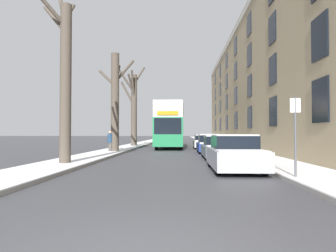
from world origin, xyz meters
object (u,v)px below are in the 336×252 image
Objects in this scene: bare_tree_left_2 at (134,106)px; oncoming_van at (168,135)px; bare_tree_left_0 at (65,75)px; bare_tree_left_1 at (115,100)px; parked_car_3 at (203,142)px; double_decker_bus at (170,124)px; parked_car_1 at (217,148)px; street_sign_post at (295,133)px; pedestrian_left_sidewalk at (110,141)px; parked_car_0 at (234,154)px; parked_car_2 at (209,144)px.

oncoming_van is at bearing 77.74° from bare_tree_left_2.
bare_tree_left_0 is 1.08× the size of bare_tree_left_1.
oncoming_van is at bearing 82.93° from bare_tree_left_1.
parked_car_3 is (7.35, -2.79, -3.86)m from bare_tree_left_2.
parked_car_3 is (7.19, 6.92, -3.45)m from bare_tree_left_1.
parked_car_3 is (3.29, -0.99, -1.84)m from double_decker_bus.
parked_car_1 is 1.61× the size of street_sign_post.
street_sign_post reaches higher than pedestrian_left_sidewalk.
parked_car_0 is at bearing -55.43° from bare_tree_left_1.
bare_tree_left_1 is at bearing 124.57° from parked_car_0.
pedestrian_left_sidewalk is at bearing -136.23° from parked_car_3.
street_sign_post is at bearing -57.00° from bare_tree_left_1.
parked_car_3 is at bearing 93.95° from street_sign_post.
bare_tree_left_2 is 2.17× the size of parked_car_2.
bare_tree_left_0 is 0.90× the size of bare_tree_left_2.
bare_tree_left_1 is at bearing -116.26° from double_decker_bus.
oncoming_van is at bearing 84.40° from bare_tree_left_0.
parked_car_1 is at bearing -159.53° from pedestrian_left_sidewalk.
bare_tree_left_1 is 2.93× the size of street_sign_post.
parked_car_1 is 0.86× the size of oncoming_van.
bare_tree_left_0 is at bearing -103.69° from double_decker_bus.
parked_car_0 reaches higher than parked_car_3.
parked_car_3 is 17.86m from oncoming_van.
oncoming_van is (3.28, 33.49, -2.99)m from bare_tree_left_0.
bare_tree_left_1 is 1.58× the size of oncoming_van.
bare_tree_left_2 is 8.76m from parked_car_3.
bare_tree_left_1 is 3.18m from pedestrian_left_sidewalk.
oncoming_van is (-4.18, 29.08, 0.52)m from parked_car_1.
street_sign_post reaches higher than parked_car_0.
bare_tree_left_0 is 1.97× the size of parked_car_1.
double_decker_bus is 4.06× the size of street_sign_post.
street_sign_post is (1.39, -13.81, 0.84)m from parked_car_2.
bare_tree_left_2 is at bearing 116.87° from parked_car_1.
pedestrian_left_sidewalk is 15.72m from street_sign_post.
parked_car_1 is at bearing -63.13° from bare_tree_left_2.
bare_tree_left_0 is 4.91× the size of pedestrian_left_sidewalk.
oncoming_van reaches higher than parked_car_0.
parked_car_3 is (-0.00, 11.72, -0.02)m from parked_car_1.
parked_car_0 is 1.04× the size of parked_car_1.
bare_tree_left_2 is 21.78m from parked_car_0.
pedestrian_left_sidewalk is 0.65× the size of street_sign_post.
parked_car_1 is (7.19, -4.80, -3.43)m from bare_tree_left_1.
parked_car_0 is (7.19, -10.44, -3.40)m from bare_tree_left_1.
double_decker_bus is (4.06, -1.80, -2.02)m from bare_tree_left_2.
double_decker_bus is 2.43× the size of parked_car_0.
parked_car_0 is at bearing -90.00° from parked_car_1.
double_decker_bus reaches higher than oncoming_van.
double_decker_bus reaches higher than street_sign_post.
street_sign_post is (8.86, -4.00, -2.66)m from bare_tree_left_0.
parked_car_2 is (7.35, -9.11, -3.83)m from bare_tree_left_2.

